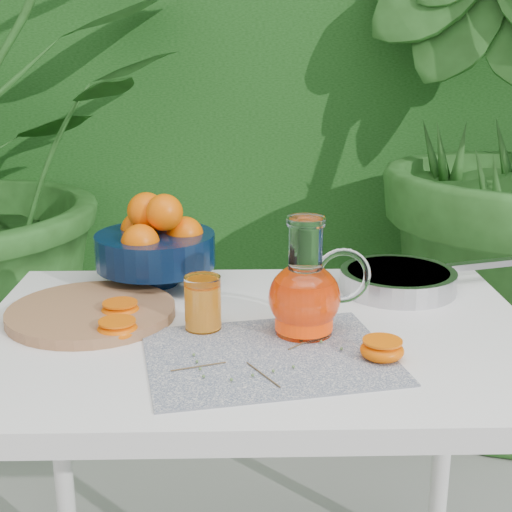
{
  "coord_description": "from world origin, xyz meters",
  "views": [
    {
      "loc": [
        0.06,
        -1.12,
        1.24
      ],
      "look_at": [
        0.09,
        0.08,
        0.88
      ],
      "focal_mm": 50.0,
      "sensor_mm": 36.0,
      "label": 1
    }
  ],
  "objects_px": {
    "juice_pitcher": "(306,294)",
    "saute_pan": "(399,279)",
    "cutting_board": "(91,312)",
    "fruit_bowl": "(156,242)",
    "white_table": "(256,371)"
  },
  "relations": [
    {
      "from": "white_table",
      "to": "saute_pan",
      "type": "bearing_deg",
      "value": 33.89
    },
    {
      "from": "white_table",
      "to": "saute_pan",
      "type": "xyz_separation_m",
      "value": [
        0.3,
        0.2,
        0.11
      ]
    },
    {
      "from": "white_table",
      "to": "juice_pitcher",
      "type": "xyz_separation_m",
      "value": [
        0.08,
        -0.03,
        0.16
      ]
    },
    {
      "from": "white_table",
      "to": "cutting_board",
      "type": "relative_size",
      "value": 3.22
    },
    {
      "from": "white_table",
      "to": "saute_pan",
      "type": "distance_m",
      "value": 0.38
    },
    {
      "from": "fruit_bowl",
      "to": "juice_pitcher",
      "type": "relative_size",
      "value": 1.57
    },
    {
      "from": "juice_pitcher",
      "to": "saute_pan",
      "type": "distance_m",
      "value": 0.32
    },
    {
      "from": "white_table",
      "to": "cutting_board",
      "type": "height_order",
      "value": "cutting_board"
    },
    {
      "from": "cutting_board",
      "to": "fruit_bowl",
      "type": "distance_m",
      "value": 0.23
    },
    {
      "from": "white_table",
      "to": "juice_pitcher",
      "type": "distance_m",
      "value": 0.18
    },
    {
      "from": "cutting_board",
      "to": "juice_pitcher",
      "type": "xyz_separation_m",
      "value": [
        0.39,
        -0.09,
        0.07
      ]
    },
    {
      "from": "cutting_board",
      "to": "fruit_bowl",
      "type": "height_order",
      "value": "fruit_bowl"
    },
    {
      "from": "cutting_board",
      "to": "juice_pitcher",
      "type": "distance_m",
      "value": 0.41
    },
    {
      "from": "cutting_board",
      "to": "fruit_bowl",
      "type": "bearing_deg",
      "value": 62.55
    },
    {
      "from": "cutting_board",
      "to": "juice_pitcher",
      "type": "bearing_deg",
      "value": -13.01
    }
  ]
}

